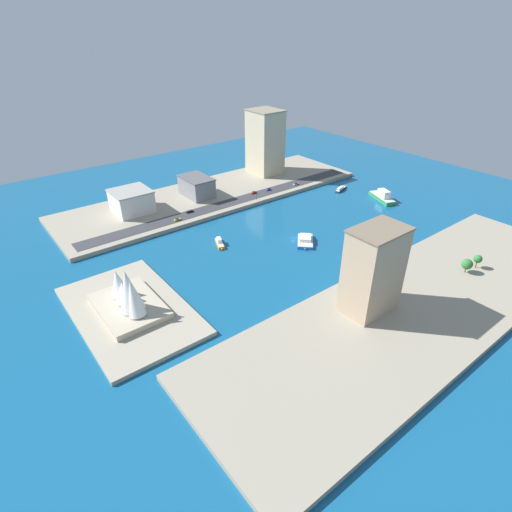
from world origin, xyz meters
The scene contains 22 objects.
ground_plane centered at (0.00, 0.00, 0.00)m, with size 440.00×440.00×0.00m, color #145684.
quay_west centered at (-89.50, 0.00, 1.32)m, with size 70.00×240.00×2.64m, color #9E937F.
quay_east centered at (89.50, 0.00, 1.32)m, with size 70.00×240.00×2.64m, color #9E937F.
peninsula_point centered at (-8.57, 111.26, 1.00)m, with size 77.02×46.96×2.00m, color #A89E89.
road_strip centered at (65.89, 0.00, 2.71)m, with size 12.38×228.00×0.15m, color #38383D.
water_taxi_orange centered at (20.52, 41.80, 1.44)m, with size 14.18×8.12×4.07m.
ferry_green_doubledeck centered at (4.50, -95.28, 2.79)m, with size 27.67×16.63×8.33m.
sailboat_small_white centered at (-35.84, -33.25, 0.85)m, with size 2.93×9.84×10.71m.
catamaran_blue centered at (-9.21, -1.52, 1.49)m, with size 19.49×19.26×3.91m.
patrol_launch_navy centered at (37.32, -85.73, 1.21)m, with size 7.87×16.33×3.08m.
warehouse_low_gray centered at (92.63, 14.35, 9.98)m, with size 27.70×18.17×14.63m.
office_block_beige centered at (104.06, -61.07, 28.97)m, with size 27.15×23.96×52.61m.
hotel_broad_white centered at (95.29, 64.77, 10.30)m, with size 25.09×25.49×15.27m.
apartment_midrise_tan centered at (-76.66, 23.76, 23.14)m, with size 17.43×25.60×40.95m.
hatchback_blue centered at (67.73, -35.33, 3.62)m, with size 1.94×4.30×1.74m.
suv_black centered at (68.75, 34.62, 3.53)m, with size 2.14×5.13×1.49m.
sedan_silver centered at (63.67, -60.89, 3.54)m, with size 2.15×4.78×1.54m.
taxi_yellow_cab centered at (62.32, 47.87, 3.53)m, with size 1.86×4.32×1.51m.
pickup_red centered at (69.43, -22.05, 3.59)m, with size 2.00×4.72×1.66m.
traffic_light_waterfront centered at (58.65, -16.60, 6.98)m, with size 0.36×0.36×6.50m.
opera_landmark centered at (-9.32, 111.26, 9.61)m, with size 37.87×26.51×23.28m.
park_tree_cluster centered at (-89.19, -44.93, 7.71)m, with size 6.11×14.01×7.76m.
Camera 1 is at (-164.27, 157.62, 118.90)m, focal length 28.51 mm.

